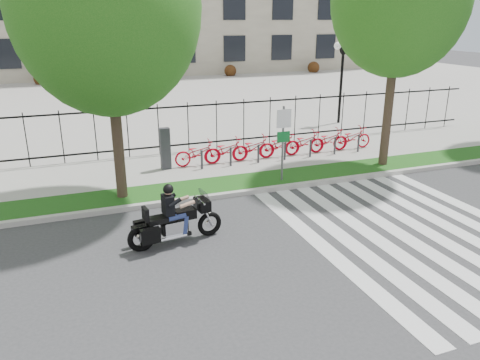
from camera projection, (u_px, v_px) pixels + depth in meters
name	position (u px, v px, depth m)	size (l,w,h in m)	color
ground	(240.00, 264.00, 10.67)	(120.00, 120.00, 0.00)	#353537
curb	(193.00, 199.00, 14.27)	(60.00, 0.20, 0.15)	#AAA8A0
grass_verge	(186.00, 190.00, 15.02)	(60.00, 1.50, 0.15)	#154912
sidewalk	(170.00, 168.00, 17.23)	(60.00, 3.50, 0.15)	#9F9C95
plaza	(115.00, 97.00, 32.76)	(80.00, 34.00, 0.10)	#9F9C95
crosswalk_stripes	(412.00, 232.00, 12.26)	(5.70, 8.00, 0.01)	silver
iron_fence	(159.00, 129.00, 18.43)	(30.00, 0.06, 2.00)	black
lamp_post_right	(343.00, 62.00, 23.53)	(1.06, 0.70, 4.25)	black
street_tree_1	(106.00, 7.00, 12.54)	(5.15, 5.15, 8.42)	#37261E
bike_share_station	(278.00, 145.00, 18.24)	(8.85, 0.84, 1.50)	#2D2D33
sign_pole_regulatory	(283.00, 134.00, 15.21)	(0.50, 0.09, 2.50)	#59595B
motorcycle_rider	(175.00, 219.00, 11.48)	(2.46, 0.85, 1.90)	black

